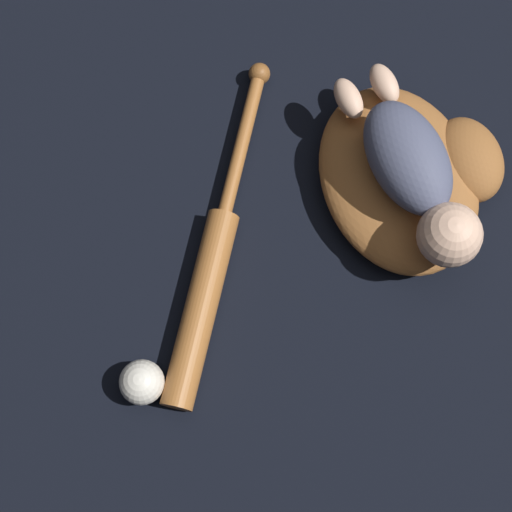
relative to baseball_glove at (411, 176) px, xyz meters
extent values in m
plane|color=black|center=(0.04, -0.02, -0.04)|extent=(6.00, 6.00, 0.00)
ellipsoid|color=#935B2D|center=(0.01, -0.02, 0.00)|extent=(0.40, 0.34, 0.08)
ellipsoid|color=#935B2D|center=(-0.03, 0.10, 0.00)|extent=(0.18, 0.15, 0.08)
ellipsoid|color=#4C516B|center=(0.01, -0.02, 0.09)|extent=(0.23, 0.19, 0.10)
sphere|color=beige|center=(0.13, 0.04, 0.09)|extent=(0.10, 0.10, 0.10)
ellipsoid|color=beige|center=(-0.13, -0.05, 0.06)|extent=(0.08, 0.07, 0.04)
ellipsoid|color=beige|center=(-0.11, -0.11, 0.06)|extent=(0.08, 0.07, 0.04)
cylinder|color=#9E602D|center=(0.23, -0.34, -0.02)|extent=(0.33, 0.12, 0.05)
cylinder|color=#9E602D|center=(-0.06, -0.28, -0.02)|extent=(0.26, 0.08, 0.02)
sphere|color=brown|center=(-0.19, -0.25, -0.02)|extent=(0.04, 0.04, 0.04)
sphere|color=silver|center=(0.35, -0.42, -0.01)|extent=(0.07, 0.07, 0.07)
camera|label=1|loc=(0.52, -0.24, 1.32)|focal=60.00mm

